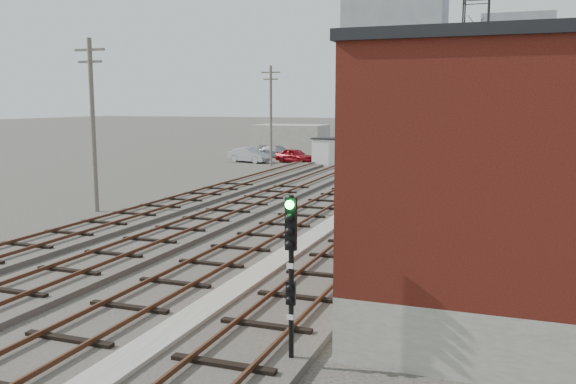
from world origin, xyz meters
The scene contains 23 objects.
ground centered at (0.00, 60.00, 0.00)m, with size 320.00×320.00×0.00m, color #282621.
track_right centered at (2.50, 39.00, 0.11)m, with size 3.20×90.00×0.39m.
track_mid_right centered at (-1.50, 39.00, 0.11)m, with size 3.20×90.00×0.39m.
track_mid_left centered at (-5.50, 39.00, 0.11)m, with size 3.20×90.00×0.39m.
track_left centered at (-9.50, 39.00, 0.11)m, with size 3.20×90.00×0.39m.
platform_curb centered at (0.50, 14.00, 0.13)m, with size 0.90×28.00×0.26m, color gray.
brick_building centered at (7.50, 12.00, 3.63)m, with size 6.54×12.20×7.22m.
lattice_tower centered at (5.50, 35.00, 7.50)m, with size 1.60×1.60×15.00m.
utility_pole_left_a centered at (-12.50, 20.00, 4.80)m, with size 1.80×0.24×9.00m.
utility_pole_left_b centered at (-12.50, 45.00, 4.80)m, with size 1.80×0.24×9.00m.
utility_pole_left_c centered at (-12.50, 70.00, 4.80)m, with size 1.80×0.24×9.00m.
utility_pole_right_a centered at (6.50, 28.00, 4.80)m, with size 1.80×0.24×9.00m.
utility_pole_right_b centered at (6.50, 58.00, 4.80)m, with size 1.80×0.24×9.00m.
apartment_left centered at (-18.00, 135.00, 15.00)m, with size 22.00×14.00×30.00m, color gray.
apartment_right centered at (8.00, 150.00, 13.00)m, with size 16.00×12.00×26.00m, color gray.
shed_left centered at (-16.00, 60.00, 1.60)m, with size 8.00×5.00×3.20m, color gray.
shed_right centered at (9.00, 70.00, 2.00)m, with size 6.00×6.00×4.00m, color gray.
signal_mast centered at (3.70, 5.50, 2.19)m, with size 0.40×0.40×3.79m.
switch_stand centered at (-2.85, 38.81, 0.69)m, with size 0.43×0.43×1.47m.
site_trailer centered at (-5.97, 47.16, 1.29)m, with size 6.25×3.09×2.55m.
car_red centered at (-11.42, 48.49, 0.69)m, with size 1.63×4.05×1.38m, color maroon.
car_silver centered at (-15.72, 47.39, 0.70)m, with size 1.49×4.28×1.41m, color #9A9CA1.
car_grey centered at (-15.22, 53.47, 0.63)m, with size 1.78×4.37×1.27m, color gray.
Camera 1 is at (8.00, -6.39, 5.72)m, focal length 38.00 mm.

